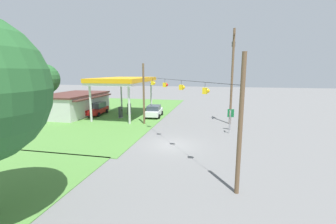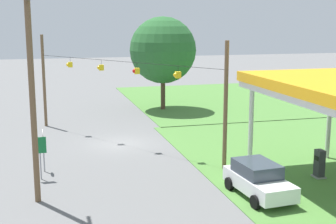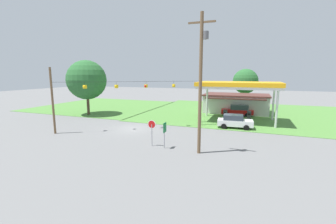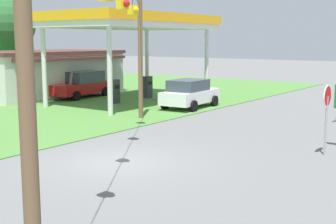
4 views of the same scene
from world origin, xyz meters
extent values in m
plane|color=slate|center=(0.00, 0.00, 0.00)|extent=(160.00, 160.00, 0.00)
cube|color=#4C7F38|center=(-16.00, 16.00, 0.02)|extent=(24.00, 24.00, 0.04)
cylinder|color=silver|center=(6.91, 6.80, 2.37)|extent=(0.28, 0.28, 4.74)
cylinder|color=silver|center=(6.91, 12.12, 2.37)|extent=(0.28, 0.28, 4.74)
cube|color=gray|center=(10.16, 9.46, 0.06)|extent=(0.71, 0.56, 0.12)
cube|color=#333338|center=(10.16, 9.46, 0.86)|extent=(0.55, 0.40, 1.49)
cube|color=black|center=(10.16, 9.25, 1.16)|extent=(0.39, 0.03, 0.24)
cube|color=white|center=(11.89, 4.98, 0.71)|extent=(4.41, 2.17, 0.73)
cube|color=#333D47|center=(11.63, 4.96, 1.40)|extent=(2.48, 1.88, 0.65)
cylinder|color=black|center=(13.14, 6.02, 0.34)|extent=(0.69, 0.27, 0.68)
cylinder|color=black|center=(13.29, 4.14, 0.34)|extent=(0.69, 0.27, 0.68)
cylinder|color=black|center=(10.49, 5.82, 0.34)|extent=(0.69, 0.27, 0.68)
cylinder|color=black|center=(10.64, 3.94, 0.34)|extent=(0.69, 0.27, 0.68)
cylinder|color=#99999E|center=(5.06, -5.23, 1.05)|extent=(0.08, 0.08, 2.10)
cylinder|color=white|center=(5.06, -5.23, 2.10)|extent=(0.80, 0.03, 0.80)
cylinder|color=red|center=(5.06, -5.23, 2.10)|extent=(0.70, 0.03, 0.70)
cylinder|color=gray|center=(6.40, -5.41, 1.20)|extent=(0.07, 0.07, 2.40)
cube|color=#146B33|center=(6.45, -5.41, 1.95)|extent=(0.04, 0.70, 0.90)
cylinder|color=brown|center=(9.67, -5.57, 5.79)|extent=(0.28, 0.28, 11.57)
cylinder|color=brown|center=(-7.28, -5.00, 3.75)|extent=(0.24, 0.24, 7.50)
cylinder|color=brown|center=(7.28, 5.00, 3.75)|extent=(0.24, 0.24, 7.50)
cylinder|color=black|center=(0.00, 0.00, 5.85)|extent=(14.56, 10.02, 0.02)
cylinder|color=black|center=(-4.37, -3.00, 5.68)|extent=(0.02, 0.02, 0.35)
cube|color=yellow|center=(-4.37, -3.00, 5.30)|extent=(0.32, 0.32, 0.40)
sphere|color=yellow|center=(-4.37, -3.17, 5.30)|extent=(0.28, 0.28, 0.28)
cylinder|color=black|center=(-1.46, -1.00, 5.68)|extent=(0.02, 0.02, 0.35)
cube|color=yellow|center=(-1.46, -1.00, 5.30)|extent=(0.32, 0.32, 0.40)
sphere|color=yellow|center=(-1.46, -1.17, 5.30)|extent=(0.28, 0.28, 0.28)
cylinder|color=black|center=(1.46, 1.00, 5.68)|extent=(0.02, 0.02, 0.35)
cube|color=yellow|center=(1.46, 1.00, 5.30)|extent=(0.32, 0.32, 0.40)
sphere|color=red|center=(1.46, 0.83, 5.30)|extent=(0.28, 0.28, 0.28)
cylinder|color=black|center=(4.37, 3.00, 5.68)|extent=(0.02, 0.02, 0.35)
cube|color=yellow|center=(4.37, 3.00, 5.30)|extent=(0.32, 0.32, 0.40)
sphere|color=yellow|center=(4.37, 2.83, 5.30)|extent=(0.28, 0.28, 0.28)
cylinder|color=#4C3828|center=(-11.90, 6.21, 1.62)|extent=(0.44, 0.44, 3.25)
sphere|color=#28602D|center=(-11.90, 6.21, 5.81)|extent=(6.40, 6.40, 6.40)
camera|label=1|loc=(-19.08, -3.70, 6.54)|focal=24.00mm
camera|label=2|loc=(31.90, -5.03, 8.56)|focal=50.00mm
camera|label=3|loc=(13.71, -23.87, 6.73)|focal=24.00mm
camera|label=4|loc=(-11.22, -10.26, 4.03)|focal=50.00mm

